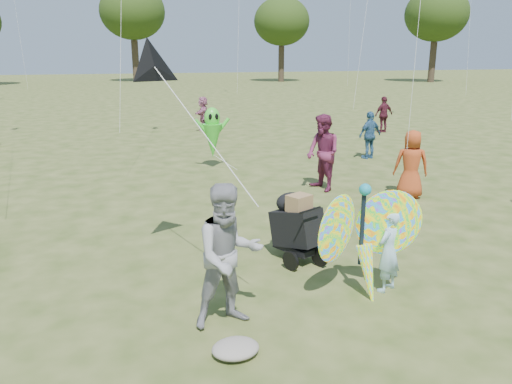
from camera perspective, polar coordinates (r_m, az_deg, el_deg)
ground at (r=6.94m, az=5.40°, el=-11.88°), size 160.00×160.00×0.00m
child_girl at (r=7.09m, az=14.93°, el=-6.53°), size 0.51×0.44×1.17m
adult_man at (r=5.95m, az=-3.14°, el=-7.29°), size 0.92×0.75×1.76m
grey_bag at (r=5.70m, az=-2.36°, el=-17.45°), size 0.53×0.43×0.17m
crowd_a at (r=11.78m, az=17.31°, el=3.05°), size 0.90×0.78×1.55m
crowd_c at (r=15.98m, az=12.88°, el=6.36°), size 0.93×0.57×1.47m
crowd_e at (r=11.95m, az=7.65°, el=4.45°), size 0.83×0.99×1.82m
crowd_h at (r=21.52m, az=14.39°, el=8.57°), size 0.92×0.50×1.49m
crowd_j at (r=21.62m, az=-6.06°, el=8.92°), size 0.92×1.38×1.43m
jogging_stroller at (r=7.91m, az=4.63°, el=-3.48°), size 0.78×1.15×1.09m
butterfly_kite at (r=6.78m, az=12.33°, el=-5.47°), size 1.74×0.75×1.77m
delta_kite_rig at (r=7.30m, az=-11.51°, el=13.82°), size 1.40×2.17×2.01m
alien_kite at (r=14.23m, az=-4.99°, el=6.54°), size 1.12×0.69×1.74m
tree_line at (r=51.14m, az=-11.09°, el=19.43°), size 91.78×33.60×10.79m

